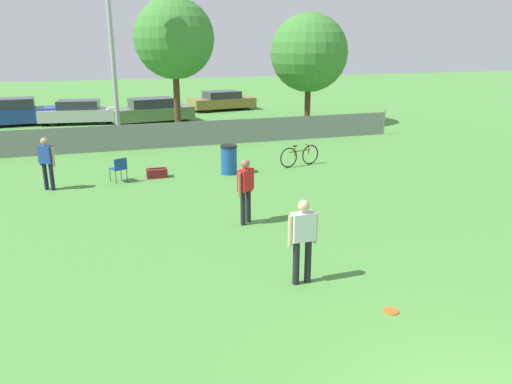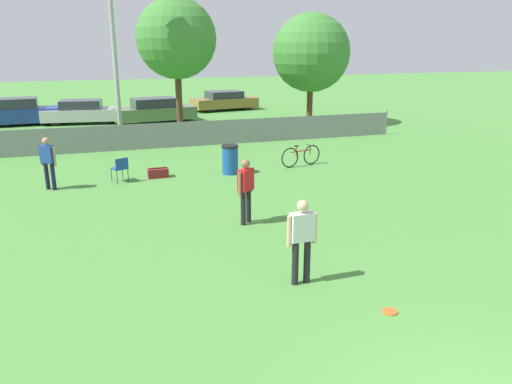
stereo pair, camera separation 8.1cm
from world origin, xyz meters
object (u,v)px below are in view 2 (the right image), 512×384
(player_receiver_white, at_px, (302,235))
(parked_car_tan, at_px, (224,101))
(spectator_in_blue, at_px, (48,159))
(trash_bin, at_px, (230,159))
(parked_car_olive, at_px, (154,111))
(player_thrower_red, at_px, (246,186))
(tree_near_pole, at_px, (176,39))
(parked_car_blue, at_px, (16,113))
(parked_car_silver, at_px, (82,112))
(gear_bag_sideline, at_px, (158,173))
(folding_chair_sideline, at_px, (120,167))
(frisbee_disc, at_px, (390,312))
(bicycle_sideline, at_px, (301,156))
(tree_far_right, at_px, (311,53))
(light_pole, at_px, (112,24))

(player_receiver_white, relative_size, parked_car_tan, 0.37)
(spectator_in_blue, height_order, trash_bin, spectator_in_blue)
(spectator_in_blue, height_order, parked_car_olive, spectator_in_blue)
(player_thrower_red, xyz_separation_m, parked_car_olive, (-0.29, 17.40, -0.32))
(tree_near_pole, distance_m, parked_car_tan, 9.59)
(spectator_in_blue, distance_m, parked_car_blue, 14.26)
(parked_car_blue, bearing_deg, parked_car_silver, -10.46)
(gear_bag_sideline, bearing_deg, folding_chair_sideline, -170.34)
(folding_chair_sideline, height_order, parked_car_tan, parked_car_tan)
(player_thrower_red, distance_m, trash_bin, 5.07)
(gear_bag_sideline, bearing_deg, player_thrower_red, -73.12)
(frisbee_disc, height_order, parked_car_olive, parked_car_olive)
(spectator_in_blue, relative_size, bicycle_sideline, 0.98)
(frisbee_disc, bearing_deg, parked_car_blue, 110.40)
(trash_bin, bearing_deg, tree_far_right, 52.55)
(frisbee_disc, bearing_deg, player_thrower_red, 102.74)
(tree_near_pole, height_order, gear_bag_sideline, tree_near_pole)
(gear_bag_sideline, distance_m, parked_car_blue, 14.86)
(folding_chair_sideline, bearing_deg, frisbee_disc, 87.16)
(player_receiver_white, distance_m, parked_car_olive, 20.88)
(parked_car_blue, relative_size, parked_car_silver, 1.05)
(parked_car_tan, bearing_deg, trash_bin, -112.01)
(parked_car_silver, bearing_deg, frisbee_disc, -70.02)
(parked_car_olive, bearing_deg, trash_bin, -93.23)
(light_pole, bearing_deg, folding_chair_sideline, -93.18)
(light_pole, bearing_deg, frisbee_disc, -77.94)
(spectator_in_blue, xyz_separation_m, folding_chair_sideline, (2.15, 0.25, -0.47))
(player_thrower_red, xyz_separation_m, parked_car_tan, (4.82, 21.40, -0.36))
(player_thrower_red, distance_m, parked_car_olive, 17.40)
(spectator_in_blue, xyz_separation_m, parked_car_silver, (0.74, 13.53, -0.33))
(tree_far_right, relative_size, folding_chair_sideline, 7.25)
(bicycle_sideline, distance_m, parked_car_blue, 17.67)
(player_thrower_red, bearing_deg, parked_car_blue, 72.89)
(gear_bag_sideline, distance_m, parked_car_olive, 12.24)
(player_receiver_white, xyz_separation_m, parked_car_silver, (-4.30, 21.79, -0.35))
(light_pole, height_order, spectator_in_blue, light_pole)
(player_receiver_white, bearing_deg, tree_near_pole, 87.22)
(tree_near_pole, xyz_separation_m, bicycle_sideline, (3.12, -8.50, -4.20))
(spectator_in_blue, distance_m, folding_chair_sideline, 2.21)
(trash_bin, relative_size, gear_bag_sideline, 1.49)
(trash_bin, relative_size, parked_car_olive, 0.21)
(tree_near_pole, distance_m, bicycle_sideline, 9.98)
(spectator_in_blue, height_order, parked_car_silver, spectator_in_blue)
(folding_chair_sideline, xyz_separation_m, parked_car_tan, (7.65, 16.38, 0.13))
(parked_car_silver, bearing_deg, parked_car_tan, 25.89)
(spectator_in_blue, bearing_deg, frisbee_disc, 156.38)
(frisbee_disc, height_order, gear_bag_sideline, gear_bag_sideline)
(tree_far_right, height_order, parked_car_tan, tree_far_right)
(spectator_in_blue, xyz_separation_m, gear_bag_sideline, (3.39, 0.46, -0.81))
(light_pole, xyz_separation_m, parked_car_silver, (-1.78, 6.53, -4.55))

